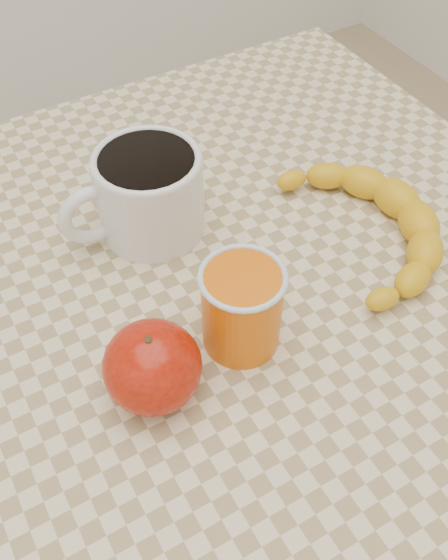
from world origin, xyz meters
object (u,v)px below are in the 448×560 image
orange_juice_glass (242,307)px  banana (368,225)px  coffee_mug (147,192)px  apple (152,367)px  table (224,342)px

orange_juice_glass → banana: size_ratio=0.31×
coffee_mug → orange_juice_glass: coffee_mug is taller
banana → apple: bearing=-151.7°
coffee_mug → orange_juice_glass: bearing=-86.9°
orange_juice_glass → apple: 0.10m
apple → banana: (0.28, 0.06, -0.02)m
coffee_mug → table: bearing=-79.2°
table → orange_juice_glass: bearing=-103.7°
orange_juice_glass → table: bearing=76.3°
coffee_mug → apple: (-0.09, -0.19, -0.01)m
table → apple: apple is taller
table → apple: (-0.11, -0.07, 0.12)m
apple → table: bearing=32.1°
coffee_mug → banana: 0.24m
coffee_mug → apple: size_ratio=1.47×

